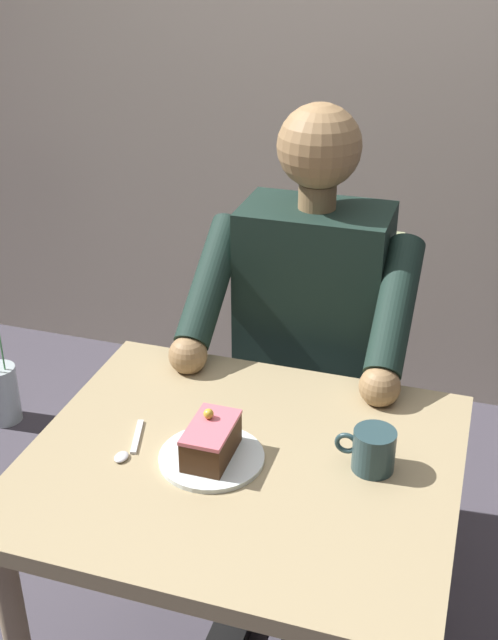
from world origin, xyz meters
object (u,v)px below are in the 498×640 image
(dessert_spoon, at_px, (129,448))
(cake_slice, at_px, (211,440))
(dining_table, at_px, (241,501))
(seated_person, at_px, (304,357))
(coffee_cup, at_px, (373,449))
(chair, at_px, (317,378))

(dessert_spoon, bearing_deg, cake_slice, -173.52)
(dining_table, relative_size, seated_person, 0.64)
(seated_person, height_order, dessert_spoon, seated_person)
(cake_slice, bearing_deg, dining_table, -158.59)
(seated_person, bearing_deg, cake_slice, 84.21)
(seated_person, distance_m, coffee_cup, 0.53)
(coffee_cup, height_order, dessert_spoon, coffee_cup)
(dining_table, relative_size, cake_slice, 6.06)
(coffee_cup, distance_m, dessert_spoon, 0.48)
(cake_slice, xyz_separation_m, dessert_spoon, (0.17, 0.02, -0.04))
(chair, bearing_deg, dessert_spoon, 72.91)
(dessert_spoon, bearing_deg, coffee_cup, -169.36)
(coffee_cup, xyz_separation_m, dessert_spoon, (0.47, 0.09, -0.04))
(seated_person, xyz_separation_m, coffee_cup, (-0.25, 0.46, 0.10))
(chair, height_order, cake_slice, chair)
(dessert_spoon, bearing_deg, seated_person, -112.00)
(dining_table, height_order, coffee_cup, coffee_cup)
(chair, distance_m, cake_slice, 0.75)
(cake_slice, bearing_deg, seated_person, -95.79)
(chair, distance_m, coffee_cup, 0.72)
(chair, height_order, coffee_cup, chair)
(chair, xyz_separation_m, coffee_cup, (-0.25, 0.63, 0.26))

